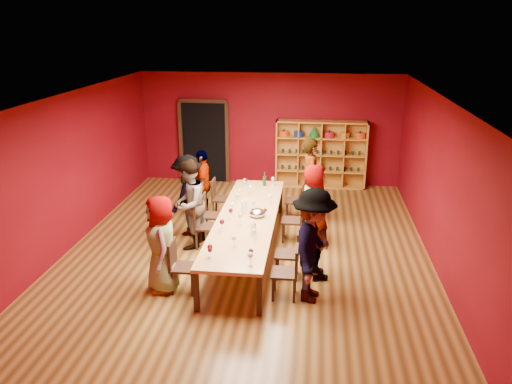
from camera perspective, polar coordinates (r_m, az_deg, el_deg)
room_shell at (r=9.28m, az=-1.07°, el=1.51°), size 7.10×9.10×3.04m
tasting_table at (r=9.55m, az=-1.04°, el=-3.08°), size 1.10×4.50×0.75m
doorway at (r=13.91m, az=-5.90°, el=5.76°), size 1.40×0.17×2.30m
shelving_unit at (r=13.50m, az=7.41°, el=4.68°), size 2.40×0.40×1.80m
chair_person_left_0 at (r=8.41m, az=-8.75°, el=-8.07°), size 0.42×0.42×0.89m
person_left_0 at (r=8.34m, az=-10.77°, el=-5.87°), size 0.72×0.92×1.66m
chair_person_left_2 at (r=9.92m, az=-6.14°, el=-3.59°), size 0.42×0.42×0.89m
person_left_2 at (r=9.84m, az=-7.74°, el=-1.39°), size 0.56×0.91×1.78m
chair_person_left_3 at (r=10.47m, az=-5.41°, el=-2.34°), size 0.42×0.42×0.89m
person_left_3 at (r=10.44m, az=-7.82°, el=-0.39°), size 0.80×1.19×1.71m
chair_person_left_4 at (r=11.41m, az=-4.33°, el=-0.47°), size 0.42×0.42×0.89m
person_left_4 at (r=11.39m, az=-6.09°, el=0.96°), size 0.54×0.97×1.56m
chair_person_right_0 at (r=8.14m, az=3.85°, el=-8.85°), size 0.42×0.42×0.89m
person_right_0 at (r=7.93m, az=6.56°, el=-6.12°), size 0.70×1.28×1.88m
chair_person_right_1 at (r=8.75m, az=4.11°, el=-6.75°), size 0.42×0.42×0.89m
person_right_1 at (r=8.61m, az=7.01°, el=-4.98°), size 0.73×1.04×1.62m
chair_person_right_3 at (r=10.18m, az=4.58°, el=-2.95°), size 0.42×0.42×0.89m
person_right_3 at (r=10.06m, az=6.58°, el=-1.35°), size 0.48×0.82×1.63m
chair_person_right_4 at (r=11.27m, az=4.85°, el=-0.73°), size 0.42×0.42×0.89m
person_right_4 at (r=11.13m, az=6.32°, el=1.40°), size 0.63×0.78×1.89m
wine_glass_0 at (r=9.40m, az=-2.90°, el=-2.19°), size 0.08×0.08×0.20m
wine_glass_1 at (r=9.69m, az=-2.74°, el=-1.50°), size 0.08×0.08×0.21m
wine_glass_2 at (r=11.19m, az=-1.29°, el=1.31°), size 0.08×0.08×0.19m
wine_glass_3 at (r=7.93m, az=-5.28°, el=-6.35°), size 0.09×0.09×0.22m
wine_glass_4 at (r=10.20m, az=-2.24°, el=-0.39°), size 0.09×0.09×0.21m
wine_glass_5 at (r=7.89m, az=-5.28°, el=-6.66°), size 0.08×0.08×0.19m
wine_glass_6 at (r=10.15m, az=1.62°, el=-0.55°), size 0.08×0.08×0.20m
wine_glass_7 at (r=9.46m, az=1.06°, el=-2.14°), size 0.07×0.07×0.18m
wine_glass_8 at (r=11.19m, az=-1.19°, el=1.34°), size 0.08×0.08×0.20m
wine_glass_9 at (r=10.66m, az=-0.66°, el=0.50°), size 0.09×0.09×0.22m
wine_glass_10 at (r=8.86m, az=-3.90°, el=-3.48°), size 0.09×0.09×0.22m
wine_glass_11 at (r=9.81m, az=-0.28°, el=-1.26°), size 0.08×0.08×0.20m
wine_glass_12 at (r=8.25m, az=-2.55°, el=-5.32°), size 0.08×0.08×0.20m
wine_glass_13 at (r=10.44m, az=-1.91°, el=0.03°), size 0.08×0.08×0.20m
wine_glass_14 at (r=9.13m, az=-1.79°, el=-2.74°), size 0.09×0.09×0.22m
wine_glass_15 at (r=8.53m, az=-0.24°, el=-4.54°), size 0.07×0.07×0.19m
wine_glass_16 at (r=11.26m, az=1.93°, el=1.47°), size 0.08×0.08×0.20m
wine_glass_17 at (r=7.63m, az=-0.66°, el=-7.30°), size 0.09×0.09×0.22m
wine_glass_18 at (r=7.83m, az=-0.59°, el=-6.83°), size 0.07×0.07×0.18m
spittoon_bowl at (r=9.50m, az=0.13°, el=-2.41°), size 0.31×0.31×0.17m
carafe_a at (r=9.66m, az=-1.35°, el=-1.67°), size 0.13×0.13×0.29m
carafe_b at (r=8.71m, az=-0.31°, el=-4.14°), size 0.13×0.13×0.26m
wine_bottle at (r=11.25m, az=0.98°, el=1.31°), size 0.08×0.08×0.32m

